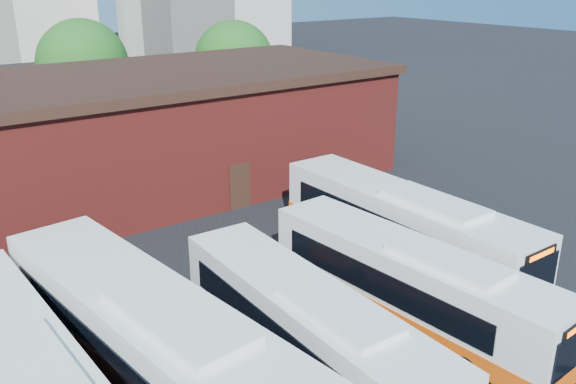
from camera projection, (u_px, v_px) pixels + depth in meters
ground at (393, 361)px, 19.05m from camera, size 220.00×220.00×0.00m
bus_west at (150, 353)px, 16.67m from camera, size 4.25×13.51×3.63m
bus_midwest at (308, 337)px, 17.86m from camera, size 2.58×11.34×3.07m
bus_mideast at (410, 289)px, 20.46m from camera, size 3.22×11.65×3.14m
bus_east at (403, 232)px, 24.67m from camera, size 2.74×12.51×3.40m
depot_building at (134, 131)px, 33.20m from camera, size 28.60×12.60×6.40m
tree_mid at (83, 64)px, 44.35m from camera, size 6.56×6.56×8.36m
tree_east at (234, 60)px, 48.19m from camera, size 6.24×6.24×7.96m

